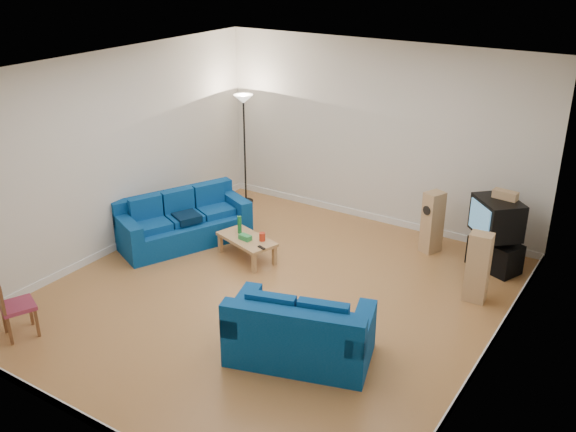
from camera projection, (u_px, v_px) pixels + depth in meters
The scene contains 16 objects.
room at pixel (272, 195), 8.55m from camera, with size 6.01×6.51×3.21m.
sofa_three_seat at pixel (182, 224), 10.71m from camera, with size 1.71×2.32×0.82m.
sofa_loveseat at pixel (299, 336), 7.66m from camera, with size 1.89×1.40×0.85m.
coffee_table at pixel (247, 241), 10.12m from camera, with size 1.10×0.77×0.36m.
bottle at pixel (240, 225), 10.21m from camera, with size 0.07×0.07×0.29m, color #197233.
tissue_box at pixel (245, 237), 10.02m from camera, with size 0.20×0.11×0.08m, color green.
red_canister at pixel (262, 237), 9.98m from camera, with size 0.09×0.09×0.13m, color red.
remote at pixel (262, 248), 9.76m from camera, with size 0.14×0.04×0.02m, color black.
tv_stand at pixel (495, 255), 9.84m from camera, with size 0.77×0.43×0.47m, color black.
av_receiver at pixel (495, 236), 9.79m from camera, with size 0.44×0.36×0.10m, color black.
television at pixel (497, 217), 9.59m from camera, with size 0.91×0.91×0.57m.
centre_speaker at pixel (505, 195), 9.49m from camera, with size 0.36×0.14×0.13m, color tan.
speaker_left at pixel (432, 222), 10.29m from camera, with size 0.34×0.37×1.02m.
speaker_right at pixel (478, 267), 8.86m from camera, with size 0.33×0.26×1.03m.
floor_lamp at pixel (244, 114), 11.78m from camera, with size 0.36×0.36×2.10m.
dining_chair at pixel (12, 304), 8.05m from camera, with size 0.53×0.53×0.84m.
Camera 1 is at (4.49, -6.58, 4.67)m, focal length 40.00 mm.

